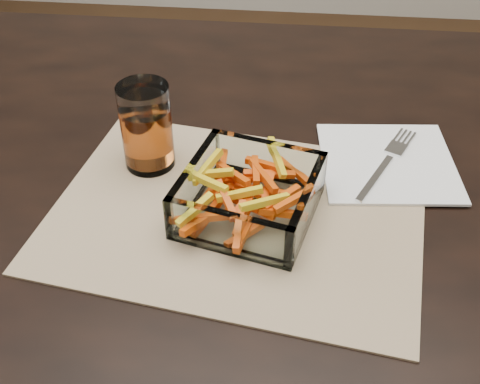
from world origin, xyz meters
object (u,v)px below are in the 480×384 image
object	(u,v)px
tumbler	(147,129)
fork	(387,161)
dining_table	(309,215)
glass_bowl	(249,198)

from	to	relation	value
tumbler	fork	bearing A→B (deg)	5.17
dining_table	glass_bowl	xyz separation A→B (m)	(-0.08, -0.11, 0.12)
fork	glass_bowl	bearing A→B (deg)	-120.37
dining_table	tumbler	world-z (taller)	tumbler
dining_table	glass_bowl	bearing A→B (deg)	-126.91
tumbler	glass_bowl	bearing A→B (deg)	-31.94
glass_bowl	fork	world-z (taller)	glass_bowl
dining_table	fork	distance (m)	0.14
tumbler	fork	size ratio (longest dim) A/B	0.69
glass_bowl	dining_table	bearing A→B (deg)	53.09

